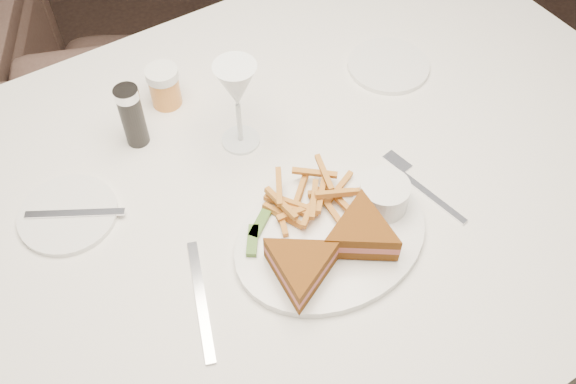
% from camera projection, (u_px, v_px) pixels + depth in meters
% --- Properties ---
extents(ground, '(5.00, 5.00, 0.00)m').
position_uv_depth(ground, '(287.00, 227.00, 1.94)').
color(ground, black).
rests_on(ground, ground).
extents(table, '(1.54, 1.05, 0.75)m').
position_uv_depth(table, '(276.00, 296.00, 1.38)').
color(table, silver).
rests_on(table, ground).
extents(chair_far, '(0.83, 0.81, 0.66)m').
position_uv_depth(chair_far, '(138.00, 70.00, 1.88)').
color(chair_far, '#47322B').
rests_on(chair_far, ground).
extents(table_setting, '(0.82, 0.63, 0.18)m').
position_uv_depth(table_setting, '(292.00, 190.00, 1.03)').
color(table_setting, white).
rests_on(table_setting, table).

